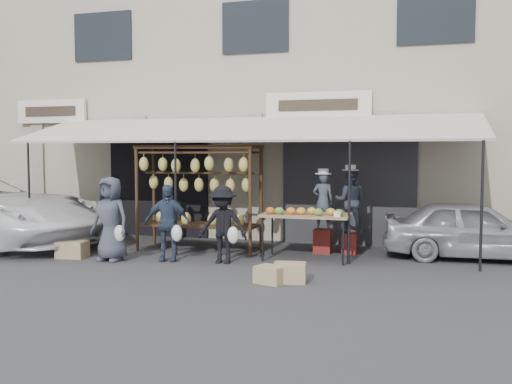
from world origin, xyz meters
TOP-DOWN VIEW (x-y plane):
  - ground_plane at (0.00, 0.00)m, footprint 90.00×90.00m
  - shophouse at (-0.00, 6.50)m, footprint 24.00×6.15m
  - awning at (0.01, 2.28)m, footprint 10.00×2.35m
  - banana_rack at (-0.73, 1.71)m, footprint 2.60×0.90m
  - produce_table at (1.65, 1.30)m, footprint 1.70×0.90m
  - vendor_left at (1.84, 2.19)m, footprint 0.46×0.33m
  - vendor_right at (2.38, 2.29)m, footprint 0.68×0.55m
  - customer_left at (-1.94, 0.21)m, footprint 0.86×0.62m
  - customer_mid at (-0.89, 0.51)m, footprint 0.93×0.55m
  - customer_right at (0.21, 0.58)m, footprint 0.97×0.59m
  - stool_left at (1.84, 2.19)m, footprint 0.45×0.45m
  - stool_right at (2.38, 2.29)m, footprint 0.35×0.35m
  - crate_near_a at (1.49, -0.76)m, footprint 0.54×0.47m
  - crate_near_b at (1.77, -0.60)m, footprint 0.56×0.46m
  - crate_far at (-2.85, 0.28)m, footprint 0.59×0.48m
  - sedan at (4.78, 2.33)m, footprint 3.47×1.48m

SIDE VIEW (x-z plane):
  - ground_plane at x=0.00m, z-range 0.00..0.00m
  - crate_near_a at x=1.49m, z-range 0.00..0.27m
  - crate_near_b at x=1.77m, z-range 0.00..0.31m
  - crate_far at x=-2.85m, z-range 0.00..0.33m
  - stool_right at x=2.38m, z-range 0.00..0.43m
  - stool_left at x=1.84m, z-range 0.00..0.50m
  - sedan at x=4.78m, z-range 0.00..1.17m
  - customer_right at x=0.21m, z-range 0.00..1.46m
  - customer_mid at x=-0.89m, z-range 0.00..1.48m
  - customer_left at x=-1.94m, z-range 0.00..1.62m
  - produce_table at x=1.65m, z-range 0.36..1.40m
  - vendor_left at x=1.84m, z-range 0.50..1.68m
  - vendor_right at x=2.38m, z-range 0.43..1.76m
  - banana_rack at x=-0.73m, z-range 0.44..2.68m
  - awning at x=0.01m, z-range 1.12..4.03m
  - shophouse at x=0.00m, z-range 0.00..7.30m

